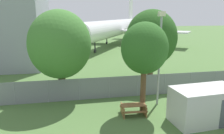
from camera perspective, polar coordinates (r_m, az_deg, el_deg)
perimeter_fence at (r=19.39m, az=6.68°, el=-4.87°), size 56.07×0.07×1.88m
airplane at (r=51.29m, az=0.54°, el=10.05°), size 30.91×37.47×11.50m
portable_cabin at (r=15.95m, az=23.15°, el=-9.14°), size 4.57×2.60×2.37m
picnic_bench_open_grass at (r=16.04m, az=5.62°, el=-10.68°), size 1.87×1.51×0.76m
tree_near_hangar at (r=23.05m, az=10.24°, el=7.48°), size 5.24×5.24×7.58m
tree_behind_benches at (r=15.51m, az=8.49°, el=4.78°), size 3.33×3.33×6.58m
tree_far_right at (r=18.42m, az=-13.46°, el=5.68°), size 5.12×5.12×7.47m
light_mast at (r=17.04m, az=12.40°, el=4.61°), size 0.44×0.44×7.27m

